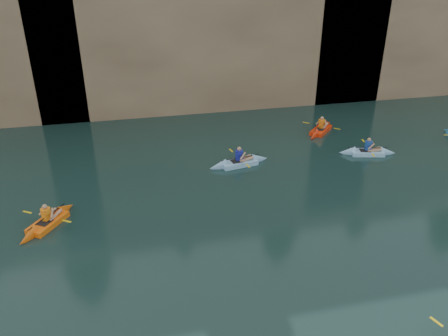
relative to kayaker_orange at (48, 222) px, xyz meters
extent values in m
cube|color=tan|center=(8.11, 20.97, 5.85)|extent=(70.00, 16.00, 12.00)
cube|color=#987E5C|center=(10.11, 13.57, 5.55)|extent=(24.00, 2.40, 11.40)
cube|color=black|center=(4.11, 12.92, 1.45)|extent=(3.50, 1.00, 3.20)
cube|color=black|center=(18.11, 12.92, 2.10)|extent=(5.00, 1.00, 4.50)
cube|color=yellow|center=(11.74, -8.49, 0.26)|extent=(0.20, 0.42, 0.02)
cube|color=orange|center=(0.00, 0.00, -0.01)|extent=(1.98, 2.47, 0.27)
cone|color=orange|center=(0.63, 0.97, -0.01)|extent=(1.09, 1.13, 0.73)
cone|color=orange|center=(-0.63, -0.97, -0.01)|extent=(1.09, 1.13, 0.73)
cube|color=black|center=(-0.08, -0.12, 0.09)|extent=(0.68, 0.71, 0.04)
cube|color=orange|center=(0.00, 0.00, 0.37)|extent=(0.36, 0.40, 0.49)
sphere|color=tan|center=(0.00, 0.00, 0.73)|extent=(0.21, 0.21, 0.21)
cylinder|color=black|center=(0.00, 0.00, 0.26)|extent=(1.21, 1.83, 0.04)
cube|color=yellow|center=(-0.82, 0.54, 0.26)|extent=(0.40, 0.30, 0.02)
cube|color=yellow|center=(0.82, -0.54, 0.26)|extent=(0.40, 0.30, 0.02)
cube|color=#98D2FF|center=(16.33, 3.48, -0.01)|extent=(2.51, 1.34, 0.27)
cone|color=#98D2FF|center=(17.42, 3.21, -0.01)|extent=(1.00, 0.93, 0.74)
cone|color=#98D2FF|center=(15.23, 3.76, -0.01)|extent=(1.00, 0.93, 0.74)
cube|color=black|center=(16.18, 3.52, 0.09)|extent=(0.65, 0.58, 0.04)
cube|color=#1C449D|center=(16.33, 3.48, 0.38)|extent=(0.38, 0.29, 0.50)
sphere|color=tan|center=(16.33, 3.48, 0.74)|extent=(0.21, 0.21, 0.21)
cylinder|color=black|center=(16.33, 3.48, 0.26)|extent=(2.13, 0.57, 0.04)
cube|color=yellow|center=(16.57, 4.45, 0.26)|extent=(0.18, 0.43, 0.02)
cube|color=yellow|center=(16.08, 2.52, 0.26)|extent=(0.18, 0.43, 0.02)
cube|color=red|center=(15.26, 7.25, -0.01)|extent=(2.40, 2.42, 0.28)
cone|color=red|center=(16.12, 8.13, -0.01)|extent=(1.19, 1.19, 0.75)
cone|color=red|center=(14.39, 6.37, -0.01)|extent=(1.19, 1.19, 0.75)
cube|color=black|center=(15.15, 7.14, 0.10)|extent=(0.72, 0.72, 0.04)
cube|color=orange|center=(15.26, 7.25, 0.39)|extent=(0.40, 0.40, 0.50)
sphere|color=tan|center=(15.26, 7.25, 0.75)|extent=(0.21, 0.21, 0.21)
cylinder|color=black|center=(15.26, 7.25, 0.27)|extent=(1.59, 1.61, 0.04)
cube|color=yellow|center=(14.54, 7.96, 0.27)|extent=(0.36, 0.35, 0.02)
cube|color=yellow|center=(15.98, 6.54, 0.27)|extent=(0.36, 0.35, 0.02)
cube|color=#8EC4EE|center=(9.06, 3.75, -0.01)|extent=(2.70, 1.26, 0.28)
cone|color=#8EC4EE|center=(10.26, 3.97, -0.01)|extent=(1.04, 0.93, 0.78)
cone|color=#8EC4EE|center=(7.85, 3.53, -0.01)|extent=(1.04, 0.93, 0.78)
cube|color=black|center=(8.91, 3.72, 0.10)|extent=(0.63, 0.57, 0.04)
cube|color=#1B2195|center=(9.06, 3.75, 0.41)|extent=(0.39, 0.29, 0.52)
sphere|color=tan|center=(9.06, 3.75, 0.78)|extent=(0.22, 0.22, 0.22)
cylinder|color=black|center=(9.06, 3.75, 0.27)|extent=(2.26, 0.44, 0.04)
cube|color=yellow|center=(8.87, 4.78, 0.27)|extent=(0.15, 0.43, 0.02)
cube|color=yellow|center=(9.24, 2.72, 0.27)|extent=(0.15, 0.43, 0.02)
cone|color=#388ABE|center=(22.89, 5.30, -0.02)|extent=(0.75, 0.93, 0.70)
cube|color=yellow|center=(21.88, 4.18, 0.25)|extent=(0.42, 0.11, 0.02)
camera|label=1|loc=(3.65, -16.25, 9.79)|focal=35.00mm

